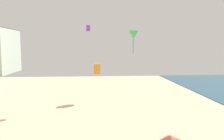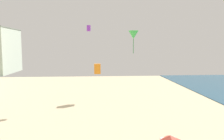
% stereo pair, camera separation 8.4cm
% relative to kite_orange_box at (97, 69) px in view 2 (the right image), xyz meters
% --- Properties ---
extents(kite_orange_box, '(1.00, 1.00, 1.57)m').
position_rel_kite_orange_box_xyz_m(kite_orange_box, '(0.00, 0.00, 0.00)').
color(kite_orange_box, orange).
extents(kite_purple_box, '(0.54, 0.54, 0.84)m').
position_rel_kite_orange_box_xyz_m(kite_purple_box, '(-1.23, -1.91, 6.12)').
color(kite_purple_box, purple).
extents(kite_green_delta, '(1.06, 1.06, 2.41)m').
position_rel_kite_orange_box_xyz_m(kite_green_delta, '(3.78, -11.34, 4.71)').
color(kite_green_delta, green).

